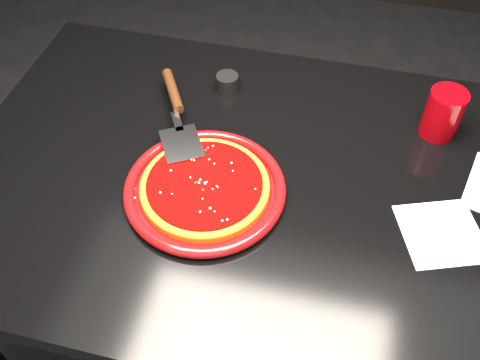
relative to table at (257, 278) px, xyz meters
name	(u,v)px	position (x,y,z in m)	size (l,w,h in m)	color
floor	(254,343)	(0.00, 0.00, -0.38)	(4.00, 4.00, 0.01)	black
table	(257,278)	(0.00, 0.00, 0.00)	(1.20, 0.80, 0.75)	black
plate	(205,189)	(-0.10, -0.06, 0.39)	(0.30, 0.30, 0.02)	maroon
pizza_crust	(205,188)	(-0.10, -0.06, 0.39)	(0.24, 0.24, 0.01)	brown
pizza_crust_rim	(205,186)	(-0.10, -0.06, 0.40)	(0.24, 0.24, 0.02)	brown
pizza_sauce	(205,184)	(-0.10, -0.06, 0.40)	(0.21, 0.21, 0.01)	#710504
parmesan_dusting	(204,182)	(-0.10, -0.06, 0.41)	(0.21, 0.21, 0.01)	#F8EFC0
basil_flecks	(204,182)	(-0.10, -0.06, 0.41)	(0.19, 0.19, 0.00)	black
pizza_server	(178,114)	(-0.20, 0.10, 0.41)	(0.09, 0.31, 0.02)	#B5B7BC
cup	(443,114)	(0.32, 0.21, 0.43)	(0.07, 0.07, 0.10)	#900308
napkin_a	(441,233)	(0.34, -0.05, 0.38)	(0.14, 0.14, 0.00)	white
ramekin	(227,83)	(-0.13, 0.24, 0.39)	(0.05, 0.05, 0.04)	black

